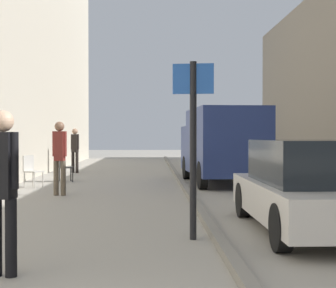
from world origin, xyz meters
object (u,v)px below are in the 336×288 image
pedestrian_main_foreground (60,153)px  pedestrian_far_crossing (3,181)px  cafe_chair_near_window (63,165)px  parked_car (310,187)px  delivery_van (222,144)px  cafe_chair_by_doorway (31,169)px  pedestrian_mid_block (75,147)px  street_sign_post (193,134)px

pedestrian_main_foreground → pedestrian_far_crossing: bearing=-75.6°
cafe_chair_near_window → pedestrian_far_crossing: bearing=-12.0°
parked_car → pedestrian_far_crossing: bearing=-148.8°
pedestrian_main_foreground → delivery_van: 5.49m
pedestrian_far_crossing → delivery_van: size_ratio=0.36×
cafe_chair_by_doorway → pedestrian_main_foreground: bearing=58.0°
pedestrian_far_crossing → parked_car: bearing=-134.7°
pedestrian_far_crossing → cafe_chair_near_window: size_ratio=1.91×
pedestrian_mid_block → cafe_chair_near_window: pedestrian_mid_block is taller
pedestrian_far_crossing → cafe_chair_near_window: pedestrian_far_crossing is taller
pedestrian_main_foreground → cafe_chair_near_window: 3.97m
pedestrian_mid_block → cafe_chair_near_window: bearing=112.5°
pedestrian_mid_block → pedestrian_main_foreground: bearing=115.2°
parked_car → street_sign_post: 2.16m
street_sign_post → cafe_chair_by_doorway: street_sign_post is taller
street_sign_post → cafe_chair_by_doorway: size_ratio=2.77×
pedestrian_far_crossing → parked_car: size_ratio=0.43×
delivery_van → parked_car: bearing=-91.6°
pedestrian_mid_block → parked_car: bearing=133.3°
pedestrian_mid_block → delivery_van: 7.19m
pedestrian_mid_block → cafe_chair_by_doorway: (-0.41, -5.77, -0.50)m
pedestrian_far_crossing → cafe_chair_by_doorway: size_ratio=1.91×
pedestrian_main_foreground → pedestrian_mid_block: size_ratio=1.03×
pedestrian_main_foreground → cafe_chair_by_doorway: pedestrian_main_foreground is taller
pedestrian_main_foreground → cafe_chair_near_window: size_ratio=2.00×
pedestrian_main_foreground → delivery_van: size_ratio=0.37×
cafe_chair_by_doorway → delivery_van: bearing=127.4°
street_sign_post → cafe_chair_near_window: 10.12m
parked_car → cafe_chair_by_doorway: 9.28m
pedestrian_mid_block → cafe_chair_near_window: 3.97m
pedestrian_mid_block → delivery_van: delivery_van is taller
cafe_chair_by_doorway → street_sign_post: bearing=56.4°
delivery_van → cafe_chair_by_doorway: bearing=-174.0°
cafe_chair_by_doorway → pedestrian_far_crossing: bearing=39.3°
delivery_van → cafe_chair_near_window: size_ratio=5.35×
parked_car → street_sign_post: size_ratio=1.62×
pedestrian_main_foreground → parked_car: 6.96m
pedestrian_main_foreground → street_sign_post: 6.30m
pedestrian_far_crossing → delivery_van: 11.14m
pedestrian_main_foreground → street_sign_post: bearing=-53.4°
pedestrian_mid_block → street_sign_post: street_sign_post is taller
pedestrian_far_crossing → pedestrian_main_foreground: bearing=-69.8°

